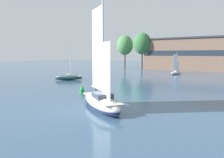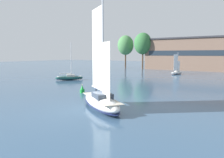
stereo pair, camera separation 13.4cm
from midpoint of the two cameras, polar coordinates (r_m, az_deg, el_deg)
The scene contains 8 objects.
ground_plane at distance 32.51m, azimuth -3.00°, elevation -7.69°, with size 400.00×400.00×0.00m, color #385675.
waterfront_building at distance 116.62m, azimuth 19.92°, elevation 6.20°, with size 45.77×15.46×16.06m.
tree_shore_left at distance 118.08m, azimuth 7.87°, elevation 9.14°, with size 9.33×9.33×19.20m.
tree_shore_right at distance 124.40m, azimuth 3.37°, elevation 8.80°, with size 8.95×8.95×18.42m.
sailboat_main at distance 32.21m, azimuth -3.00°, elevation -5.54°, with size 11.57×9.44×16.20m.
sailboat_moored_near_marina at distance 68.28m, azimuth -11.26°, elevation 0.37°, with size 7.41×7.84×11.60m.
sailboat_moored_mid_channel at distance 90.02m, azimuth 16.34°, elevation 1.67°, with size 3.58×6.53×8.67m.
channel_buoy at distance 45.59m, azimuth -7.93°, elevation -2.73°, with size 0.95×0.95×1.75m.
Camera 1 is at (18.34, -25.62, 7.99)m, focal length 35.00 mm.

